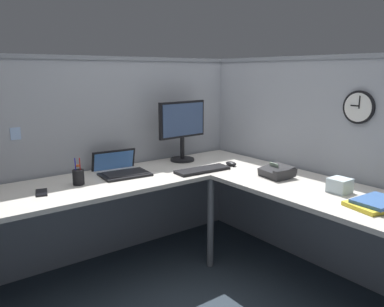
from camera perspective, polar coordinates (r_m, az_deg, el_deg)
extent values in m
plane|color=#2D3842|center=(2.90, 2.25, -18.33)|extent=(6.80, 6.80, 0.00)
cube|color=#999EA8|center=(3.13, -13.05, -1.00)|extent=(2.57, 0.10, 1.55)
cube|color=gray|center=(3.06, -13.77, 13.58)|extent=(2.57, 0.12, 0.03)
cube|color=#999EA8|center=(3.05, 18.39, -1.66)|extent=(0.10, 2.37, 1.55)
cube|color=gray|center=(2.97, 19.42, 13.30)|extent=(0.12, 2.37, 0.03)
cube|color=beige|center=(2.79, -9.80, -3.72)|extent=(2.35, 0.66, 0.03)
cube|color=beige|center=(2.56, 19.41, -5.69)|extent=(0.66, 1.49, 0.03)
cylinder|color=slate|center=(2.95, 2.75, -10.22)|extent=(0.05, 0.05, 0.70)
cylinder|color=black|center=(3.24, -1.44, -0.89)|extent=(0.20, 0.20, 0.02)
cylinder|color=black|center=(3.22, -1.45, 0.84)|extent=(0.04, 0.04, 0.20)
cube|color=black|center=(3.18, -1.48, 5.08)|extent=(0.46, 0.06, 0.30)
cube|color=#384C72|center=(3.17, -1.27, 5.06)|extent=(0.42, 0.04, 0.26)
cube|color=black|center=(2.82, -9.91, -3.07)|extent=(0.36, 0.27, 0.02)
cube|color=black|center=(2.82, -9.92, -2.88)|extent=(0.30, 0.20, 0.00)
cube|color=black|center=(3.02, -11.57, -1.43)|extent=(0.34, 0.10, 0.22)
cube|color=#4C84D8|center=(3.01, -11.51, -1.47)|extent=(0.31, 0.08, 0.18)
cube|color=black|center=(2.90, 1.57, -2.44)|extent=(0.44, 0.16, 0.02)
ellipsoid|color=black|center=(3.08, 5.81, -1.50)|extent=(0.06, 0.10, 0.03)
cylinder|color=black|center=(2.66, -16.49, -3.39)|extent=(0.08, 0.08, 0.10)
cylinder|color=#1E1EB2|center=(2.65, -16.88, -2.03)|extent=(0.01, 0.02, 0.13)
cylinder|color=#B21E1E|center=(2.64, -16.25, -2.01)|extent=(0.01, 0.02, 0.13)
cylinder|color=#D8591E|center=(2.66, -16.62, -1.75)|extent=(0.03, 0.03, 0.01)
cube|color=black|center=(2.56, -21.42, -5.42)|extent=(0.10, 0.16, 0.01)
cube|color=#232326|center=(2.80, 12.43, -2.73)|extent=(0.21, 0.22, 0.10)
cube|color=#8CA58C|center=(2.81, 12.06, -1.81)|extent=(0.03, 0.09, 0.04)
cube|color=#232326|center=(2.73, 13.63, -2.71)|extent=(0.19, 0.06, 0.04)
cube|color=yellow|center=(2.37, 25.41, -6.90)|extent=(0.32, 0.26, 0.02)
cube|color=#335999|center=(2.38, 25.84, -6.37)|extent=(0.27, 0.20, 0.02)
cube|color=silver|center=(2.56, 21.05, -4.44)|extent=(0.12, 0.12, 0.09)
cylinder|color=black|center=(2.78, 23.54, 6.30)|extent=(0.03, 0.22, 0.22)
cylinder|color=white|center=(2.76, 23.37, 6.29)|extent=(0.00, 0.19, 0.19)
cube|color=black|center=(2.77, 22.99, 6.54)|extent=(0.00, 0.06, 0.01)
cube|color=black|center=(2.75, 23.58, 6.99)|extent=(0.00, 0.01, 0.08)
cube|color=#99B7E5|center=(2.84, -24.71, 2.68)|extent=(0.07, 0.00, 0.08)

